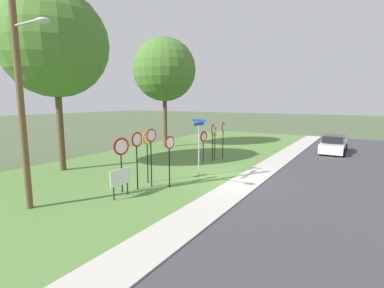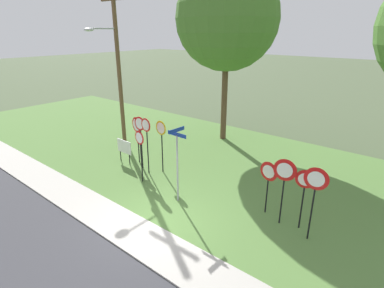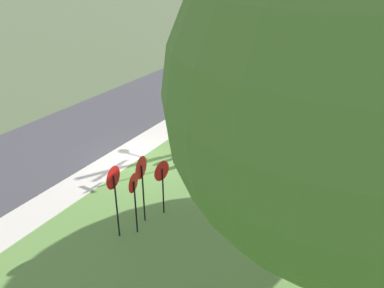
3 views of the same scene
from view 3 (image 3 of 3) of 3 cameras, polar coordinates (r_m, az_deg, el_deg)
ground_plane at (r=18.26m, az=-7.81°, el=-2.42°), size 160.00×160.00×0.00m
road_asphalt at (r=21.28m, az=-18.20°, el=0.72°), size 44.00×6.40×0.01m
sidewalk_strip at (r=18.70m, az=-9.77°, el=-1.75°), size 44.00×1.60×0.06m
grass_median at (r=15.76m, az=10.07°, el=-7.46°), size 44.00×12.00×0.04m
stop_sign_near_left at (r=18.64m, az=1.92°, el=4.48°), size 0.62×0.12×2.46m
stop_sign_near_right at (r=18.04m, az=5.67°, el=4.12°), size 0.68×0.11×2.62m
stop_sign_far_left at (r=19.10m, az=6.21°, el=5.51°), size 0.69×0.09×2.69m
stop_sign_far_center at (r=19.59m, az=7.87°, el=5.53°), size 0.78×0.17×2.48m
stop_sign_far_right at (r=18.57m, az=4.62°, el=5.14°), size 0.64×0.11×2.79m
yield_sign_near_left at (r=13.31m, az=-7.36°, el=-4.28°), size 0.80×0.16×2.52m
yield_sign_near_right at (r=12.67m, az=-11.26°, el=-5.84°), size 0.77×0.13×2.62m
yield_sign_far_left at (r=13.82m, az=-4.41°, el=-4.55°), size 0.74×0.15×2.10m
yield_sign_far_right at (r=12.90m, az=-8.45°, el=-6.60°), size 0.66×0.16×2.25m
street_name_post at (r=16.77m, az=-2.55°, el=2.31°), size 0.96×0.82×3.11m
utility_pole at (r=21.33m, az=15.85°, el=15.31°), size 2.10×2.10×9.26m
notice_board at (r=20.58m, az=7.14°, el=3.66°), size 1.10×0.08×1.25m
oak_tree_right at (r=6.00m, az=22.42°, el=6.45°), size 5.42×5.42×9.44m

